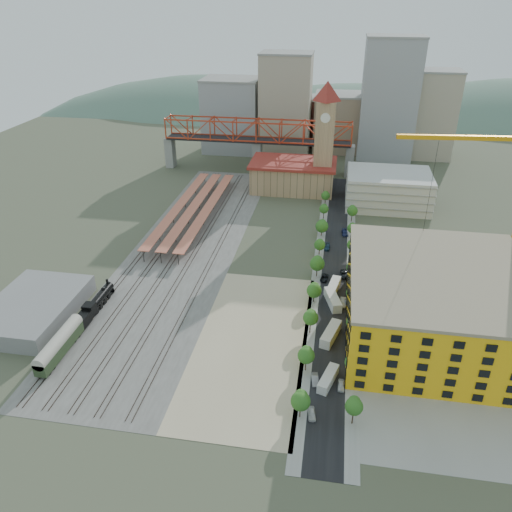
% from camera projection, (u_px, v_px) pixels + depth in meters
% --- Properties ---
extents(ground, '(400.00, 400.00, 0.00)m').
position_uv_depth(ground, '(282.00, 281.00, 155.65)').
color(ground, '#474C38').
rests_on(ground, ground).
extents(ballast_strip, '(36.00, 165.00, 0.06)m').
position_uv_depth(ballast_strip, '(187.00, 248.00, 176.11)').
color(ballast_strip, '#605E59').
rests_on(ballast_strip, ground).
extents(dirt_lot, '(28.00, 67.00, 0.06)m').
position_uv_depth(dirt_lot, '(252.00, 342.00, 128.82)').
color(dirt_lot, tan).
rests_on(dirt_lot, ground).
extents(street_asphalt, '(12.00, 170.00, 0.06)m').
position_uv_depth(street_asphalt, '(335.00, 263.00, 166.35)').
color(street_asphalt, black).
rests_on(street_asphalt, ground).
extents(sidewalk_west, '(3.00, 170.00, 0.04)m').
position_uv_depth(sidewalk_west, '(318.00, 261.00, 167.16)').
color(sidewalk_west, gray).
rests_on(sidewalk_west, ground).
extents(sidewalk_east, '(3.00, 170.00, 0.04)m').
position_uv_depth(sidewalk_east, '(351.00, 264.00, 165.56)').
color(sidewalk_east, gray).
rests_on(sidewalk_east, ground).
extents(construction_pad, '(50.00, 90.00, 0.06)m').
position_uv_depth(construction_pad, '(442.00, 334.00, 131.68)').
color(construction_pad, gray).
rests_on(construction_pad, ground).
extents(rail_tracks, '(26.56, 160.00, 0.18)m').
position_uv_depth(rail_tracks, '(182.00, 247.00, 176.31)').
color(rail_tracks, '#382B23').
rests_on(rail_tracks, ground).
extents(platform_canopies, '(16.00, 80.00, 4.12)m').
position_uv_depth(platform_canopies, '(194.00, 207.00, 198.89)').
color(platform_canopies, '#C66C4C').
rests_on(platform_canopies, ground).
extents(station_hall, '(38.00, 24.00, 13.10)m').
position_uv_depth(station_hall, '(293.00, 175.00, 224.56)').
color(station_hall, tan).
rests_on(station_hall, ground).
extents(clock_tower, '(12.00, 12.00, 52.00)m').
position_uv_depth(clock_tower, '(325.00, 129.00, 210.54)').
color(clock_tower, tan).
rests_on(clock_tower, ground).
extents(parking_garage, '(34.00, 26.00, 14.00)m').
position_uv_depth(parking_garage, '(388.00, 189.00, 207.99)').
color(parking_garage, silver).
rests_on(parking_garage, ground).
extents(truss_bridge, '(94.00, 9.60, 25.60)m').
position_uv_depth(truss_bridge, '(258.00, 134.00, 241.74)').
color(truss_bridge, gray).
rests_on(truss_bridge, ground).
extents(construction_building, '(44.60, 50.60, 18.80)m').
position_uv_depth(construction_building, '(436.00, 304.00, 127.70)').
color(construction_building, yellow).
rests_on(construction_building, ground).
extents(warehouse, '(22.00, 32.00, 5.00)m').
position_uv_depth(warehouse, '(32.00, 309.00, 138.00)').
color(warehouse, gray).
rests_on(warehouse, ground).
extents(street_trees, '(15.40, 124.40, 8.00)m').
position_uv_depth(street_trees, '(334.00, 278.00, 157.67)').
color(street_trees, '#285A1B').
rests_on(street_trees, ground).
extents(skyline, '(133.00, 46.00, 60.00)m').
position_uv_depth(skyline, '(328.00, 111.00, 267.60)').
color(skyline, '#9EA0A3').
rests_on(skyline, ground).
extents(distant_hills, '(647.00, 264.00, 227.00)m').
position_uv_depth(distant_hills, '(371.00, 209.00, 412.70)').
color(distant_hills, '#4C6B59').
rests_on(distant_hills, ground).
extents(locomotive, '(2.94, 22.70, 5.68)m').
position_uv_depth(locomotive, '(95.00, 305.00, 140.44)').
color(locomotive, black).
rests_on(locomotive, ground).
extents(coach, '(3.26, 18.92, 5.94)m').
position_uv_depth(coach, '(59.00, 345.00, 122.91)').
color(coach, '#2C3D21').
rests_on(coach, ground).
extents(site_trailer_a, '(4.91, 9.29, 2.46)m').
position_uv_depth(site_trailer_a, '(328.00, 379.00, 114.91)').
color(site_trailer_a, silver).
rests_on(site_trailer_a, ground).
extents(site_trailer_b, '(5.48, 10.69, 2.83)m').
position_uv_depth(site_trailer_b, '(331.00, 334.00, 129.62)').
color(site_trailer_b, silver).
rests_on(site_trailer_b, ground).
extents(site_trailer_c, '(5.57, 10.70, 2.83)m').
position_uv_depth(site_trailer_c, '(333.00, 300.00, 143.84)').
color(site_trailer_c, silver).
rests_on(site_trailer_c, ground).
extents(site_trailer_d, '(4.38, 10.21, 2.71)m').
position_uv_depth(site_trailer_d, '(333.00, 287.00, 150.08)').
color(site_trailer_d, silver).
rests_on(site_trailer_d, ground).
extents(car_0, '(2.19, 4.20, 1.37)m').
position_uv_depth(car_0, '(312.00, 414.00, 106.13)').
color(car_0, silver).
rests_on(car_0, ground).
extents(car_1, '(2.17, 4.55, 1.44)m').
position_uv_depth(car_1, '(315.00, 380.00, 115.43)').
color(car_1, gray).
rests_on(car_1, ground).
extents(car_2, '(2.67, 4.92, 1.31)m').
position_uv_depth(car_2, '(324.00, 278.00, 156.23)').
color(car_2, black).
rests_on(car_2, ground).
extents(car_3, '(2.09, 4.77, 1.36)m').
position_uv_depth(car_3, '(327.00, 247.00, 174.89)').
color(car_3, '#1A344E').
rests_on(car_3, ground).
extents(car_4, '(1.58, 3.89, 1.32)m').
position_uv_depth(car_4, '(341.00, 386.00, 113.76)').
color(car_4, silver).
rests_on(car_4, ground).
extents(car_5, '(1.84, 4.90, 1.60)m').
position_uv_depth(car_5, '(343.00, 302.00, 143.79)').
color(car_5, '#ADAEB2').
rests_on(car_5, ground).
extents(car_6, '(2.85, 5.57, 1.51)m').
position_uv_depth(car_6, '(344.00, 274.00, 158.11)').
color(car_6, black).
rests_on(car_6, ground).
extents(car_7, '(2.52, 5.25, 1.47)m').
position_uv_depth(car_7, '(345.00, 233.00, 185.16)').
color(car_7, navy).
rests_on(car_7, ground).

